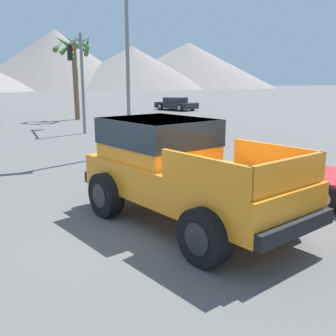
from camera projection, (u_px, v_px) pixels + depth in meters
name	position (u px, v px, depth m)	size (l,w,h in m)	color
ground_plane	(163.00, 222.00, 7.85)	(320.00, 320.00, 0.00)	#5B5956
orange_pickup_truck	(177.00, 166.00, 7.75)	(3.28, 5.24, 2.01)	orange
parked_car_dark	(176.00, 104.00, 37.04)	(3.30, 4.44, 1.19)	#232328
traffic_light_main	(76.00, 65.00, 21.61)	(0.38, 4.05, 5.11)	slate
street_lamp_post	(127.00, 18.00, 14.21)	(0.90, 0.24, 8.37)	slate
palm_tree_short	(74.00, 56.00, 27.37)	(2.69, 2.80, 5.89)	brown
distant_mountain_range	(71.00, 62.00, 123.15)	(155.53, 81.76, 18.62)	gray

